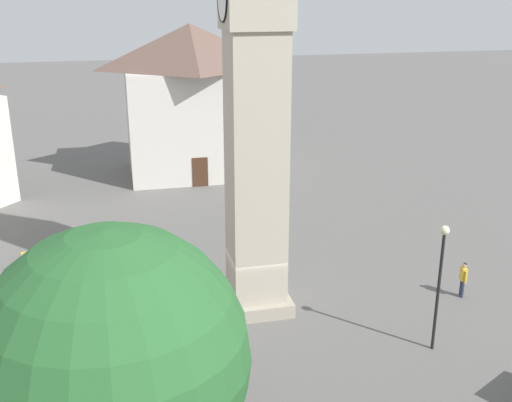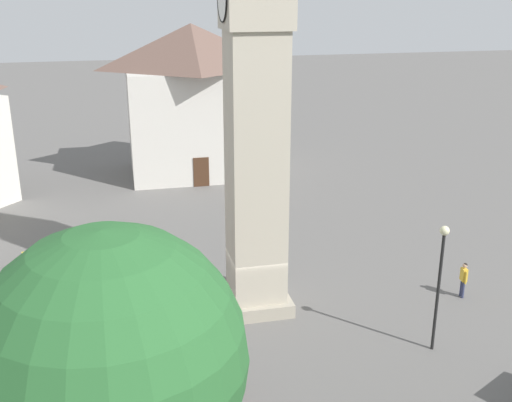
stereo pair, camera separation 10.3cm
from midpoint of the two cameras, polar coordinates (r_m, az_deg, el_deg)
ground_plane at (r=27.68m, az=0.11°, el=-9.73°), size 200.00×200.00×0.00m
clock_tower at (r=24.24m, az=0.13°, el=16.28°), size 3.40×3.40×20.77m
car_white_side at (r=21.69m, az=-9.19°, el=-16.72°), size 3.87×4.29×1.53m
car_black_far at (r=32.23m, az=-17.02°, el=-4.75°), size 2.35×4.35×1.53m
pedestrian at (r=29.55m, az=18.77°, el=-6.66°), size 0.56×0.27×1.69m
tree at (r=14.85m, az=-12.98°, el=-14.01°), size 6.29×6.29×8.55m
building_shop_left at (r=45.90m, az=-5.79°, el=9.36°), size 7.42×9.89×10.96m
lamp_post at (r=24.12m, az=16.83°, el=-6.05°), size 0.36×0.36×5.17m
road_sign at (r=25.26m, az=-12.91°, el=-8.40°), size 0.60×0.07×2.80m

